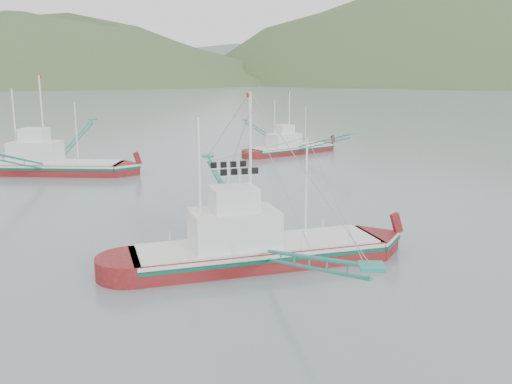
{
  "coord_description": "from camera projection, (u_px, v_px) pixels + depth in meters",
  "views": [
    {
      "loc": [
        1.5,
        -33.72,
        12.0
      ],
      "look_at": [
        0.0,
        6.0,
        3.2
      ],
      "focal_mm": 40.0,
      "sensor_mm": 36.0,
      "label": 1
    }
  ],
  "objects": [
    {
      "name": "bg_boat_far",
      "position": [
        291.0,
        139.0,
        79.53
      ],
      "size": [
        17.7,
        20.35,
        9.36
      ],
      "rotation": [
        0.0,
        0.0,
        0.66
      ],
      "color": "maroon",
      "rests_on": "ground"
    },
    {
      "name": "headland_left",
      "position": [
        15.0,
        84.0,
        393.44
      ],
      "size": [
        448.0,
        308.0,
        210.0
      ],
      "primitive_type": "ellipsoid",
      "color": "#3B522A",
      "rests_on": "ground"
    },
    {
      "name": "bg_boat_left",
      "position": [
        48.0,
        160.0,
        64.6
      ],
      "size": [
        16.29,
        29.37,
        11.88
      ],
      "rotation": [
        0.0,
        0.0,
        -0.02
      ],
      "color": "maroon",
      "rests_on": "ground"
    },
    {
      "name": "ridge_distant",
      "position": [
        306.0,
        78.0,
        580.81
      ],
      "size": [
        960.0,
        400.0,
        240.0
      ],
      "primitive_type": "ellipsoid",
      "color": "slate",
      "rests_on": "ground"
    },
    {
      "name": "main_boat",
      "position": [
        256.0,
        229.0,
        34.91
      ],
      "size": [
        16.0,
        27.19,
        11.37
      ],
      "rotation": [
        0.0,
        0.0,
        0.34
      ],
      "color": "maroon",
      "rests_on": "ground"
    },
    {
      "name": "ground",
      "position": [
        252.0,
        263.0,
        35.55
      ],
      "size": [
        1200.0,
        1200.0,
        0.0
      ],
      "primitive_type": "plane",
      "color": "slate",
      "rests_on": "ground"
    }
  ]
}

